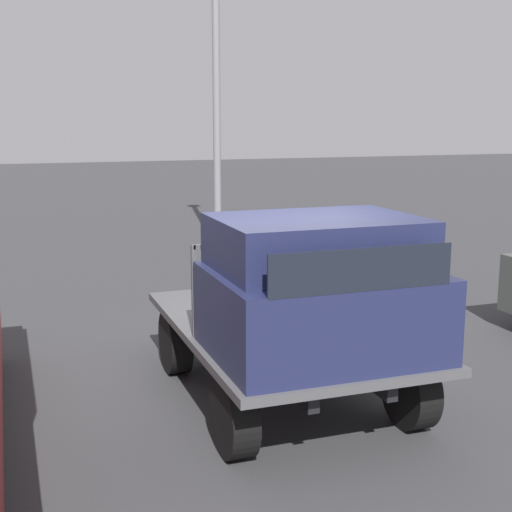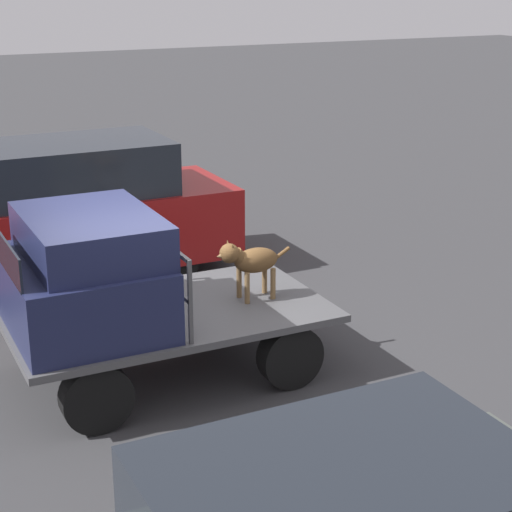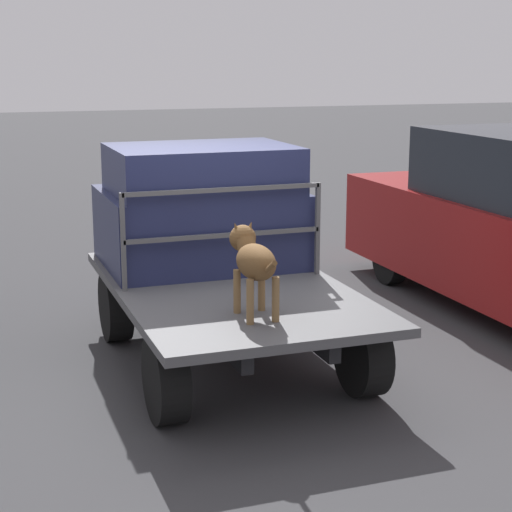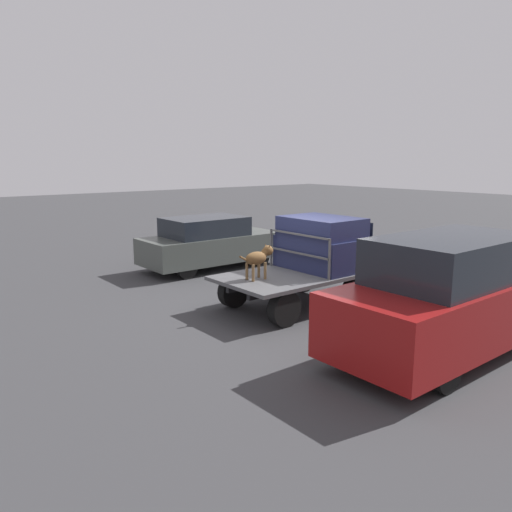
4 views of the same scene
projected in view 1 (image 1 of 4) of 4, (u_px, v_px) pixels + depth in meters
The scene contains 6 objects.
ground_plane at pixel (281, 396), 7.34m from camera, with size 80.00×80.00×0.00m, color #38383A.
flatbed_truck at pixel (282, 344), 7.23m from camera, with size 3.47×2.03×0.77m.
truck_cab at pixel (320, 289), 6.25m from camera, with size 1.52×1.91×1.20m.
truck_headboard at pixel (286, 269), 6.98m from camera, with size 0.04×1.91×0.89m.
dog at pixel (258, 261), 8.01m from camera, with size 0.92×0.28×0.73m.
light_pole_near at pixel (216, 22), 14.68m from camera, with size 0.43×0.43×7.54m.
Camera 1 is at (6.44, -2.56, 2.83)m, focal length 50.00 mm.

